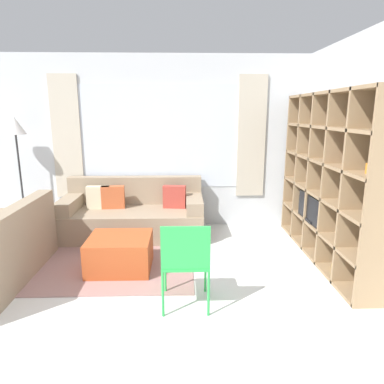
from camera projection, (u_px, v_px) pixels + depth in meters
ground_plane at (143, 326)px, 3.00m from camera, size 16.00×16.00×0.00m
wall_back at (160, 143)px, 5.44m from camera, size 5.86×0.11×2.70m
wall_right at (349, 153)px, 4.12m from camera, size 0.07×3.99×2.70m
area_rug at (83, 262)px, 4.27m from camera, size 2.75×1.66×0.01m
shelving_unit at (330, 179)px, 4.22m from camera, size 0.36×2.43×2.07m
couch_main at (133, 215)px, 5.19m from camera, size 2.08×0.92×0.85m
ottoman at (120, 253)px, 4.06m from camera, size 0.73×0.65×0.40m
floor_lamp at (16, 134)px, 5.05m from camera, size 0.31×0.31×1.77m
folding_chair at (186, 258)px, 3.17m from camera, size 0.44×0.46×0.86m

